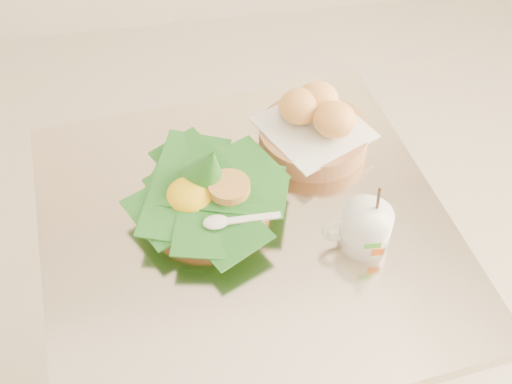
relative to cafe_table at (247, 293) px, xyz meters
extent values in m
cylinder|color=gray|center=(0.00, 0.00, -0.16)|extent=(0.07, 0.07, 0.69)
cube|color=beige|center=(0.00, 0.00, 0.21)|extent=(0.77, 0.77, 0.03)
cylinder|color=#B97E4F|center=(-0.06, 0.06, 0.24)|extent=(0.22, 0.22, 0.04)
cone|color=#184F16|center=(-0.05, 0.07, 0.30)|extent=(0.13, 0.13, 0.11)
ellipsoid|color=yellow|center=(-0.09, 0.05, 0.26)|extent=(0.08, 0.08, 0.05)
cylinder|color=#CC9347|center=(-0.02, 0.04, 0.27)|extent=(0.07, 0.07, 0.02)
cylinder|color=#B97E4F|center=(0.16, 0.17, 0.24)|extent=(0.21, 0.21, 0.04)
cube|color=white|center=(0.16, 0.17, 0.26)|extent=(0.24, 0.24, 0.01)
ellipsoid|color=orange|center=(0.14, 0.20, 0.30)|extent=(0.08, 0.08, 0.06)
ellipsoid|color=orange|center=(0.19, 0.15, 0.30)|extent=(0.08, 0.08, 0.06)
ellipsoid|color=orange|center=(0.18, 0.21, 0.30)|extent=(0.08, 0.08, 0.06)
cylinder|color=white|center=(0.19, -0.07, 0.26)|extent=(0.09, 0.09, 0.07)
torus|color=white|center=(0.14, -0.07, 0.26)|extent=(0.05, 0.01, 0.05)
cylinder|color=#4C2315|center=(0.19, -0.07, 0.29)|extent=(0.08, 0.08, 0.01)
cylinder|color=black|center=(0.20, -0.07, 0.31)|extent=(0.03, 0.04, 0.11)
cube|color=green|center=(0.19, -0.12, 0.27)|extent=(0.03, 0.00, 0.01)
cube|color=orange|center=(0.20, -0.12, 0.25)|extent=(0.02, 0.00, 0.02)
camera|label=1|loc=(-0.11, -0.70, 1.09)|focal=45.00mm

